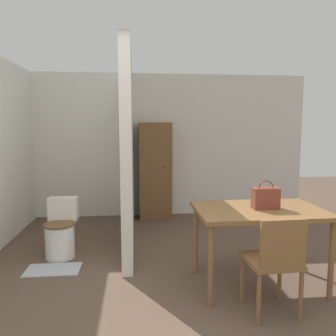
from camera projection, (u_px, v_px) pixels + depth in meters
wall_back at (158, 145)px, 5.86m from camera, size 5.30×0.12×2.50m
partition_wall at (128, 150)px, 4.52m from camera, size 0.12×2.50×2.50m
dining_table at (259, 217)px, 3.19m from camera, size 1.23×0.81×0.78m
wooden_chair at (275, 260)px, 2.68m from camera, size 0.43×0.43×0.85m
toilet at (61, 232)px, 4.00m from camera, size 0.36×0.51×0.69m
handbag at (266, 198)px, 3.16m from camera, size 0.25×0.12×0.28m
wooden_cabinet at (155, 171)px, 5.64m from camera, size 0.55×0.40×1.65m
bath_mat at (53, 270)px, 3.60m from camera, size 0.58×0.34×0.01m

